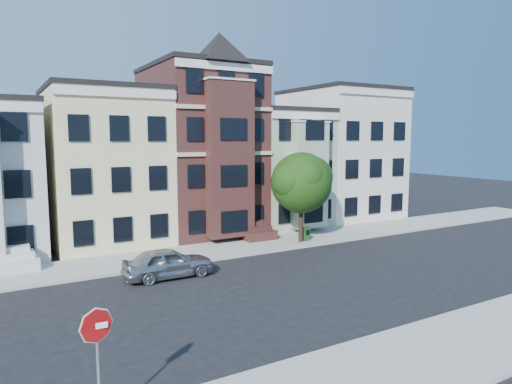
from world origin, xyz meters
TOP-DOWN VIEW (x-y plane):
  - ground at (0.00, 0.00)m, footprint 120.00×120.00m
  - far_sidewalk at (0.00, 8.00)m, footprint 60.00×4.00m
  - near_sidewalk at (0.00, -8.00)m, footprint 60.00×4.00m
  - house_yellow at (-7.00, 14.50)m, footprint 7.00×9.00m
  - house_brown at (0.00, 14.50)m, footprint 7.00×9.00m
  - house_green at (6.50, 14.50)m, footprint 6.00×9.00m
  - house_cream at (13.50, 14.50)m, footprint 8.00×9.00m
  - street_tree at (4.00, 7.07)m, footprint 8.18×8.18m
  - parked_car at (-6.12, 4.39)m, footprint 4.54×1.86m
  - newspaper_box at (4.53, 7.18)m, footprint 0.44×0.40m
  - stop_sign at (-11.59, -6.30)m, footprint 0.90×0.18m

SIDE VIEW (x-z plane):
  - ground at x=0.00m, z-range 0.00..0.00m
  - far_sidewalk at x=0.00m, z-range 0.00..0.15m
  - near_sidewalk at x=0.00m, z-range 0.00..0.15m
  - newspaper_box at x=4.53m, z-range 0.15..1.06m
  - parked_car at x=-6.12m, z-range 0.00..1.54m
  - stop_sign at x=-11.59m, z-range 0.15..3.39m
  - street_tree at x=4.00m, z-range 0.15..7.53m
  - house_green at x=6.50m, z-range 0.00..9.00m
  - house_yellow at x=-7.00m, z-range 0.00..10.00m
  - house_cream at x=13.50m, z-range 0.00..11.00m
  - house_brown at x=0.00m, z-range 0.00..12.00m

